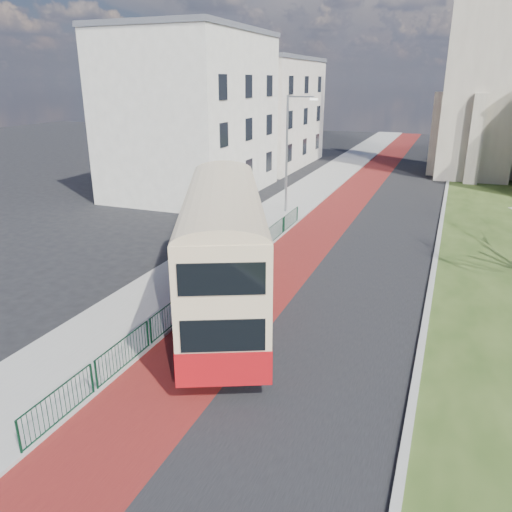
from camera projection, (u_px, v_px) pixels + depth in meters
The scene contains 11 objects.
ground at pixel (249, 336), 18.70m from camera, with size 160.00×160.00×0.00m, color black.
road_carriageway at pixel (374, 214), 35.72m from camera, with size 9.00×120.00×0.01m, color black.
bus_lane at pixel (337, 210), 36.65m from camera, with size 3.40×120.00×0.01m, color #591414.
pavement_west at pixel (288, 205), 37.95m from camera, with size 4.00×120.00×0.12m, color gray.
kerb_west at pixel (313, 208), 37.26m from camera, with size 0.25×120.00×0.13m, color #999993.
kerb_east at pixel (443, 212), 35.86m from camera, with size 0.25×80.00×0.13m, color #999993.
pedestrian_railing at pixel (222, 275), 23.04m from camera, with size 0.07×24.00×1.12m.
street_block_near at pixel (192, 113), 40.67m from camera, with size 10.30×14.30×13.00m.
street_block_far at pixel (262, 112), 54.95m from camera, with size 10.30×16.30×11.50m.
streetlamp at pixel (289, 148), 34.46m from camera, with size 2.13×0.18×8.00m.
bus at pixel (224, 245), 19.61m from camera, with size 7.69×12.29×5.11m.
Camera 1 is at (6.36, -15.37, 9.06)m, focal length 35.00 mm.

